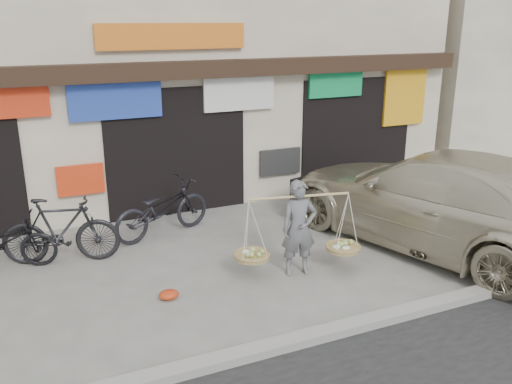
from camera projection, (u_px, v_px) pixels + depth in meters
name	position (u px, v px, depth m)	size (l,w,h in m)	color
ground	(241.00, 279.00, 8.78)	(70.00, 70.00, 0.00)	gray
kerb	(300.00, 340.00, 7.03)	(70.00, 0.25, 0.12)	gray
shophouse_block	(140.00, 43.00, 13.31)	(14.00, 6.32, 7.00)	beige
street_vendor	(299.00, 232.00, 8.78)	(2.08, 0.88, 1.59)	slate
bike_0	(1.00, 242.00, 9.05)	(0.62, 1.79, 0.94)	black
bike_1	(61.00, 231.00, 9.22)	(0.55, 1.96, 1.18)	black
bike_2	(162.00, 209.00, 10.42)	(0.72, 2.06, 1.08)	black
suv	(437.00, 199.00, 9.88)	(4.19, 6.60, 1.78)	#BEB599
red_bag	(169.00, 295.00, 8.15)	(0.31, 0.25, 0.14)	#BD3511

